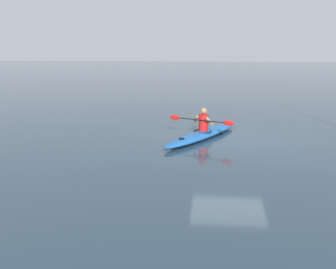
{
  "coord_description": "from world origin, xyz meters",
  "views": [
    {
      "loc": [
        0.55,
        13.38,
        2.99
      ],
      "look_at": [
        1.78,
        2.59,
        0.68
      ],
      "focal_mm": 43.74,
      "sensor_mm": 36.0,
      "label": 1
    }
  ],
  "objects": [
    {
      "name": "kayaker",
      "position": [
        0.9,
        -0.17,
        0.59
      ],
      "size": [
        2.17,
        1.1,
        0.77
      ],
      "color": "red",
      "rests_on": "kayak"
    },
    {
      "name": "ground_plane",
      "position": [
        0.0,
        0.0,
        0.0
      ],
      "size": [
        160.0,
        160.0,
        0.0
      ],
      "primitive_type": "plane",
      "color": "#283D4C"
    },
    {
      "name": "kayak",
      "position": [
        0.91,
        -0.15,
        0.13
      ],
      "size": [
        2.69,
        4.48,
        0.26
      ],
      "color": "#1959A5",
      "rests_on": "ground"
    }
  ]
}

